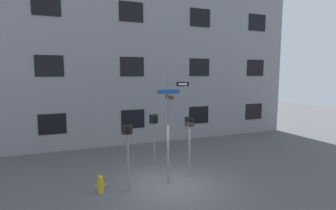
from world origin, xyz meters
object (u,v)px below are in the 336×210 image
pedestrian_signal_right (190,131)px  pedestrian_signal_across (154,125)px  street_sign_pole (170,120)px  fire_hydrant (101,184)px  pedestrian_signal_left (128,139)px

pedestrian_signal_right → pedestrian_signal_across: bearing=115.6°
pedestrian_signal_right → pedestrian_signal_across: 2.29m
street_sign_pole → fire_hydrant: 3.71m
pedestrian_signal_across → street_sign_pole: bearing=-92.2°
street_sign_pole → pedestrian_signal_left: bearing=-174.1°
pedestrian_signal_across → fire_hydrant: (-2.94, -2.28, -1.70)m
pedestrian_signal_left → fire_hydrant: pedestrian_signal_left is taller
pedestrian_signal_left → pedestrian_signal_across: 3.20m
pedestrian_signal_left → pedestrian_signal_right: 2.94m
pedestrian_signal_right → pedestrian_signal_across: size_ratio=1.05×
street_sign_pole → pedestrian_signal_across: 2.48m
pedestrian_signal_left → pedestrian_signal_right: (2.89, 0.51, -0.02)m
street_sign_pole → fire_hydrant: street_sign_pole is taller
street_sign_pole → pedestrian_signal_across: size_ratio=1.80×
pedestrian_signal_left → pedestrian_signal_right: bearing=10.0°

